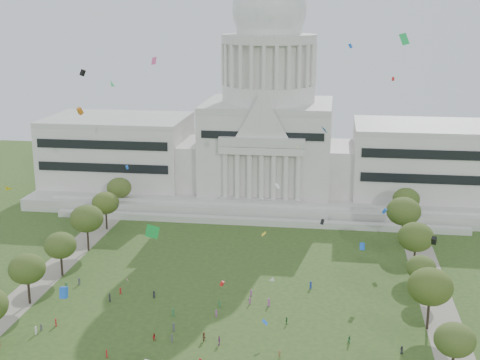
% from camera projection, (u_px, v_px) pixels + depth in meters
% --- Properties ---
extents(ground, '(400.00, 400.00, 0.00)m').
position_uv_depth(ground, '(207.00, 355.00, 131.25)').
color(ground, '#314C1E').
rests_on(ground, ground).
extents(capitol, '(160.00, 64.50, 91.30)m').
position_uv_depth(capitol, '(268.00, 136.00, 234.48)').
color(capitol, '#BAB8AF').
rests_on(capitol, ground).
extents(path_left, '(8.00, 160.00, 0.04)m').
position_uv_depth(path_left, '(41.00, 281.00, 166.62)').
color(path_left, gray).
rests_on(path_left, ground).
extents(path_right, '(8.00, 160.00, 0.04)m').
position_uv_depth(path_right, '(437.00, 305.00, 153.35)').
color(path_right, gray).
rests_on(path_right, ground).
extents(row_tree_r_1, '(7.58, 7.58, 10.78)m').
position_uv_depth(row_tree_r_1, '(455.00, 340.00, 121.26)').
color(row_tree_r_1, black).
rests_on(row_tree_r_1, ground).
extents(row_tree_l_2, '(8.42, 8.42, 11.97)m').
position_uv_depth(row_tree_l_2, '(27.00, 269.00, 151.92)').
color(row_tree_l_2, black).
rests_on(row_tree_l_2, ground).
extents(row_tree_r_2, '(9.55, 9.55, 13.58)m').
position_uv_depth(row_tree_r_2, '(430.00, 287.00, 139.42)').
color(row_tree_r_2, black).
rests_on(row_tree_r_2, ground).
extents(row_tree_l_3, '(8.12, 8.12, 11.55)m').
position_uv_depth(row_tree_l_3, '(60.00, 245.00, 167.78)').
color(row_tree_l_3, black).
rests_on(row_tree_l_3, ground).
extents(row_tree_r_3, '(7.01, 7.01, 9.98)m').
position_uv_depth(row_tree_r_3, '(421.00, 268.00, 156.37)').
color(row_tree_r_3, black).
rests_on(row_tree_r_3, ground).
extents(row_tree_l_4, '(9.29, 9.29, 13.21)m').
position_uv_depth(row_tree_l_4, '(87.00, 219.00, 185.21)').
color(row_tree_l_4, black).
rests_on(row_tree_l_4, ground).
extents(row_tree_r_4, '(9.19, 9.19, 13.06)m').
position_uv_depth(row_tree_r_4, '(416.00, 237.00, 170.67)').
color(row_tree_r_4, black).
rests_on(row_tree_r_4, ground).
extents(row_tree_l_5, '(8.33, 8.33, 11.85)m').
position_uv_depth(row_tree_l_5, '(106.00, 203.00, 203.42)').
color(row_tree_l_5, black).
rests_on(row_tree_l_5, ground).
extents(row_tree_r_5, '(9.82, 9.82, 13.96)m').
position_uv_depth(row_tree_r_5, '(404.00, 211.00, 190.00)').
color(row_tree_r_5, black).
rests_on(row_tree_r_5, ground).
extents(row_tree_l_6, '(8.19, 8.19, 11.64)m').
position_uv_depth(row_tree_l_6, '(119.00, 188.00, 221.05)').
color(row_tree_l_6, black).
rests_on(row_tree_l_6, ground).
extents(row_tree_r_6, '(8.42, 8.42, 11.97)m').
position_uv_depth(row_tree_r_6, '(406.00, 199.00, 207.19)').
color(row_tree_r_6, black).
rests_on(row_tree_r_6, ground).
extents(person_0, '(0.96, 0.83, 1.65)m').
position_uv_depth(person_0, '(402.00, 350.00, 131.41)').
color(person_0, '#26262B').
rests_on(person_0, ground).
extents(person_2, '(1.00, 0.89, 1.75)m').
position_uv_depth(person_2, '(349.00, 340.00, 135.21)').
color(person_2, '#33723F').
rests_on(person_2, ground).
extents(person_4, '(1.06, 1.30, 1.95)m').
position_uv_depth(person_4, '(219.00, 341.00, 134.85)').
color(person_4, '#994C8C').
rests_on(person_4, ground).
extents(person_5, '(1.42, 1.95, 1.95)m').
position_uv_depth(person_5, '(204.00, 337.00, 136.40)').
color(person_5, olive).
rests_on(person_5, ground).
extents(person_8, '(0.90, 0.65, 1.70)m').
position_uv_depth(person_8, '(154.00, 337.00, 136.54)').
color(person_8, '#B21E1E').
rests_on(person_8, ground).
extents(person_9, '(1.08, 1.08, 1.56)m').
position_uv_depth(person_9, '(280.00, 354.00, 130.06)').
color(person_9, olive).
rests_on(person_9, ground).
extents(person_10, '(0.82, 1.12, 1.72)m').
position_uv_depth(person_10, '(287.00, 321.00, 143.61)').
color(person_10, '#33723F').
rests_on(person_10, ground).
extents(distant_crowd, '(67.62, 42.90, 1.90)m').
position_uv_depth(distant_crowd, '(161.00, 315.00, 146.51)').
color(distant_crowd, '#B21E1E').
rests_on(distant_crowd, ground).
extents(kite_swarm, '(82.12, 101.22, 58.93)m').
position_uv_depth(kite_swarm, '(214.00, 206.00, 133.28)').
color(kite_swarm, red).
rests_on(kite_swarm, ground).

